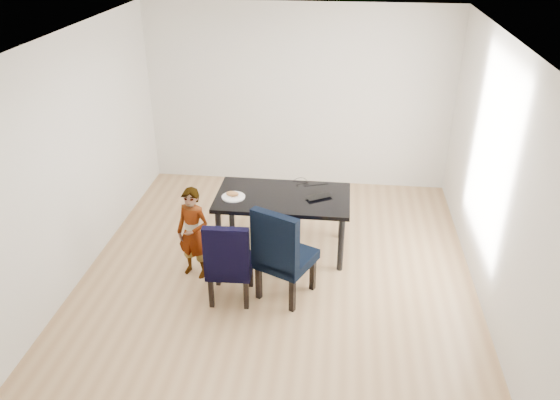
# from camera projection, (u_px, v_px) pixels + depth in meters

# --- Properties ---
(floor) EXTENTS (4.50, 5.00, 0.01)m
(floor) POSITION_uv_depth(u_px,v_px,m) (278.00, 272.00, 6.44)
(floor) COLOR tan
(floor) RESTS_ON ground
(ceiling) EXTENTS (4.50, 5.00, 0.01)m
(ceiling) POSITION_uv_depth(u_px,v_px,m) (278.00, 37.00, 5.18)
(ceiling) COLOR white
(ceiling) RESTS_ON wall_back
(wall_back) EXTENTS (4.50, 0.01, 2.70)m
(wall_back) POSITION_uv_depth(u_px,v_px,m) (298.00, 98.00, 8.01)
(wall_back) COLOR silver
(wall_back) RESTS_ON ground
(wall_front) EXTENTS (4.50, 0.01, 2.70)m
(wall_front) POSITION_uv_depth(u_px,v_px,m) (233.00, 322.00, 3.61)
(wall_front) COLOR white
(wall_front) RESTS_ON ground
(wall_left) EXTENTS (0.01, 5.00, 2.70)m
(wall_left) POSITION_uv_depth(u_px,v_px,m) (76.00, 157.00, 6.04)
(wall_left) COLOR white
(wall_left) RESTS_ON ground
(wall_right) EXTENTS (0.01, 5.00, 2.70)m
(wall_right) POSITION_uv_depth(u_px,v_px,m) (496.00, 178.00, 5.58)
(wall_right) COLOR silver
(wall_right) RESTS_ON ground
(dining_table) EXTENTS (1.60, 0.90, 0.75)m
(dining_table) POSITION_uv_depth(u_px,v_px,m) (283.00, 223.00, 6.70)
(dining_table) COLOR black
(dining_table) RESTS_ON floor
(chair_left) EXTENTS (0.49, 0.51, 0.98)m
(chair_left) POSITION_uv_depth(u_px,v_px,m) (230.00, 259.00, 5.80)
(chair_left) COLOR black
(chair_left) RESTS_ON floor
(chair_right) EXTENTS (0.72, 0.73, 1.11)m
(chair_right) POSITION_uv_depth(u_px,v_px,m) (286.00, 251.00, 5.82)
(chair_right) COLOR black
(chair_right) RESTS_ON floor
(child) EXTENTS (0.46, 0.37, 1.10)m
(child) POSITION_uv_depth(u_px,v_px,m) (193.00, 233.00, 6.15)
(child) COLOR orange
(child) RESTS_ON floor
(plate) EXTENTS (0.33, 0.33, 0.02)m
(plate) POSITION_uv_depth(u_px,v_px,m) (233.00, 197.00, 6.49)
(plate) COLOR white
(plate) RESTS_ON dining_table
(sandwich) EXTENTS (0.17, 0.10, 0.06)m
(sandwich) POSITION_uv_depth(u_px,v_px,m) (232.00, 194.00, 6.48)
(sandwich) COLOR #B47640
(sandwich) RESTS_ON plate
(laptop) EXTENTS (0.37, 0.33, 0.02)m
(laptop) POSITION_uv_depth(u_px,v_px,m) (317.00, 195.00, 6.51)
(laptop) COLOR black
(laptop) RESTS_ON dining_table
(cable_tangle) EXTENTS (0.20, 0.20, 0.01)m
(cable_tangle) POSITION_uv_depth(u_px,v_px,m) (302.00, 185.00, 6.79)
(cable_tangle) COLOR black
(cable_tangle) RESTS_ON dining_table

